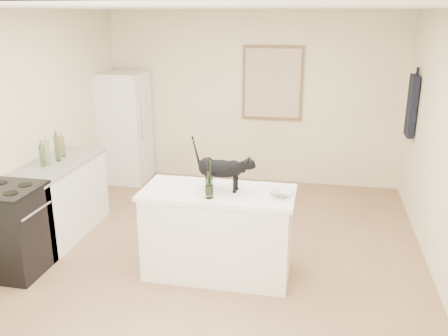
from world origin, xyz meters
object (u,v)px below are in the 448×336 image
stove (12,232)px  fridge (124,128)px  glass_bowl (282,195)px  black_cat (221,171)px  wine_bottle (209,180)px

stove → fridge: size_ratio=0.53×
fridge → glass_bowl: (2.68, -2.60, 0.08)m
black_cat → stove: bearing=-164.2°
black_cat → wine_bottle: 0.24m
black_cat → glass_bowl: bearing=-3.3°
wine_bottle → glass_bowl: size_ratio=1.59×
wine_bottle → glass_bowl: bearing=13.0°
black_cat → glass_bowl: 0.64m
wine_bottle → black_cat: bearing=75.5°
stove → fridge: (0.00, 2.95, 0.40)m
black_cat → wine_bottle: size_ratio=1.60×
black_cat → glass_bowl: size_ratio=2.55×
stove → black_cat: bearing=11.7°
fridge → wine_bottle: (2.01, -2.75, 0.22)m
glass_bowl → wine_bottle: bearing=-167.0°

